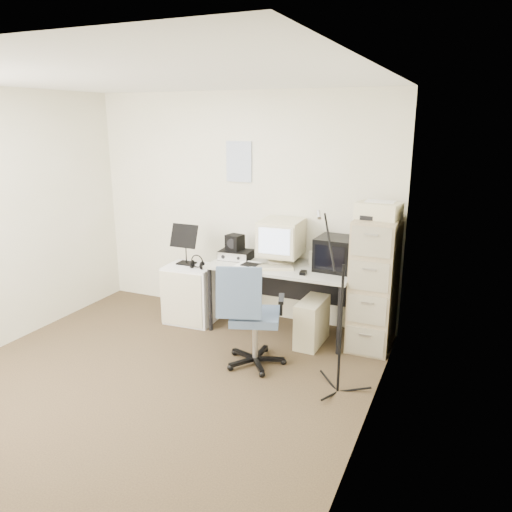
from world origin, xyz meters
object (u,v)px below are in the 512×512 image
at_px(filing_cabinet, 374,284).
at_px(desk, 282,298).
at_px(office_chair, 255,315).
at_px(side_cart, 191,294).

distance_m(filing_cabinet, desk, 0.99).
height_order(filing_cabinet, office_chair, filing_cabinet).
height_order(filing_cabinet, side_cart, filing_cabinet).
relative_size(desk, side_cart, 2.31).
bearing_deg(office_chair, filing_cabinet, 23.96).
bearing_deg(desk, office_chair, -86.71).
bearing_deg(filing_cabinet, office_chair, -137.14).
bearing_deg(office_chair, desk, 74.39).
bearing_deg(desk, filing_cabinet, 1.81).
bearing_deg(filing_cabinet, side_cart, -174.64).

